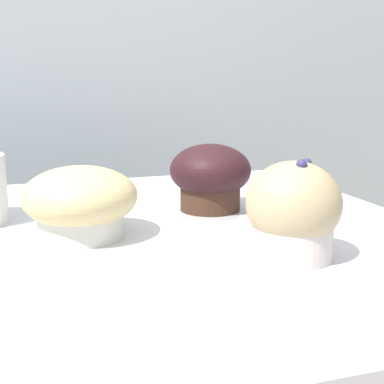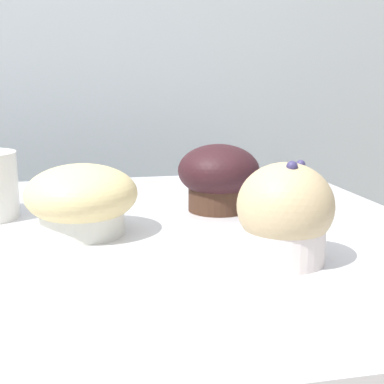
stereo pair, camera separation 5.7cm
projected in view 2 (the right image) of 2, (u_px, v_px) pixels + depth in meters
The scene contains 4 objects.
wall_back at pixel (25, 164), 1.13m from camera, with size 3.20×0.10×1.80m, color #A8B2B7.
muffin_front_center at pixel (219, 176), 0.67m from camera, with size 0.10×0.10×0.08m.
muffin_back_left at pixel (82, 200), 0.56m from camera, with size 0.12×0.12×0.08m.
muffin_back_right at pixel (285, 215), 0.48m from camera, with size 0.09×0.09×0.09m.
Camera 2 is at (0.11, -0.57, 1.08)m, focal length 50.00 mm.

